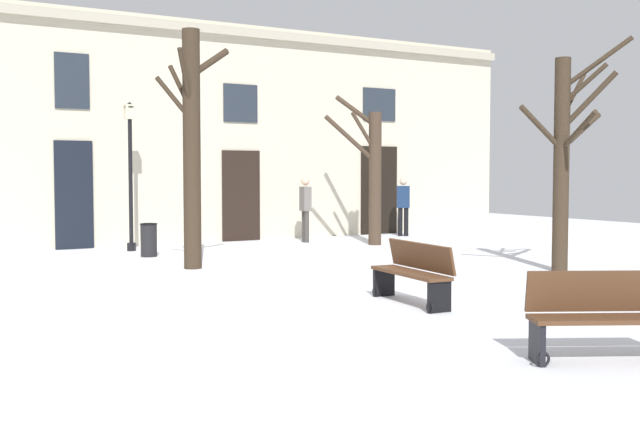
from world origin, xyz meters
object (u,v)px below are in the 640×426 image
tree_left_of_center (564,154)px  bench_far_corner (413,272)px  bench_back_to_back_left (608,315)px  person_strolling (305,206)px  streetlamp (130,160)px  person_by_shop_door (403,203)px  tree_foreground (373,171)px  litter_bin (149,240)px  tree_right_of_center (192,143)px

tree_left_of_center → bench_far_corner: bearing=-162.9°
tree_left_of_center → bench_back_to_back_left: bearing=-134.3°
person_strolling → streetlamp: bearing=95.5°
bench_far_corner → bench_back_to_back_left: (-0.34, -3.78, -0.00)m
bench_back_to_back_left → person_by_shop_door: (7.33, 13.54, 0.53)m
bench_far_corner → tree_foreground: bearing=154.9°
litter_bin → bench_far_corner: 8.28m
litter_bin → person_strolling: 5.11m
tree_left_of_center → tree_foreground: size_ratio=1.13×
streetlamp → person_by_shop_door: 8.55m
tree_foreground → bench_back_to_back_left: tree_foreground is taller
litter_bin → person_by_shop_door: (8.47, 1.61, 0.62)m
tree_foreground → person_strolling: size_ratio=2.22×
tree_left_of_center → streetlamp: (-6.25, 8.13, -0.04)m
streetlamp → person_by_shop_door: (8.45, 0.15, -1.25)m
litter_bin → bench_far_corner: bench_far_corner is taller
litter_bin → streetlamp: bearing=89.4°
litter_bin → bench_far_corner: (1.48, -8.14, 0.09)m
tree_right_of_center → person_by_shop_door: bearing=26.5°
tree_foreground → person_by_shop_door: (2.38, 1.84, -0.97)m
person_strolling → bench_far_corner: bearing=167.3°
person_by_shop_door → streetlamp: bearing=41.3°
streetlamp → person_strolling: bearing=-1.6°
person_strolling → tree_foreground: bearing=-135.0°
tree_right_of_center → streetlamp: tree_right_of_center is taller
bench_back_to_back_left → tree_foreground: bearing=94.9°
tree_left_of_center → person_by_shop_door: bearing=75.1°
tree_right_of_center → bench_back_to_back_left: (1.03, -9.37, -2.08)m
tree_left_of_center → tree_foreground: (-0.18, 6.45, -0.33)m
litter_bin → bench_back_to_back_left: size_ratio=0.46×
tree_left_of_center → person_strolling: tree_left_of_center is taller
bench_back_to_back_left → person_by_shop_door: person_by_shop_door is taller
tree_right_of_center → bench_far_corner: bearing=-76.2°
streetlamp → tree_foreground: bearing=-15.5°
streetlamp → bench_far_corner: (1.47, -9.61, -1.78)m
litter_bin → tree_foreground: bearing=-2.1°
tree_right_of_center → bench_back_to_back_left: tree_right_of_center is taller
streetlamp → bench_back_to_back_left: streetlamp is taller
tree_right_of_center → tree_foreground: size_ratio=1.19×
tree_foreground → person_strolling: bearing=127.9°
tree_right_of_center → bench_far_corner: size_ratio=2.79×
litter_bin → person_by_shop_door: 8.64m
tree_right_of_center → litter_bin: size_ratio=6.23×
tree_left_of_center → tree_right_of_center: size_ratio=0.94×
bench_back_to_back_left → tree_left_of_center: bearing=73.5°
tree_right_of_center → streetlamp: bearing=91.4°
tree_right_of_center → person_by_shop_door: size_ratio=2.68×
litter_bin → bench_back_to_back_left: (1.14, -11.93, 0.09)m
person_by_shop_door → bench_back_to_back_left: bearing=101.9°
bench_far_corner → tree_right_of_center: bearing=-161.1°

